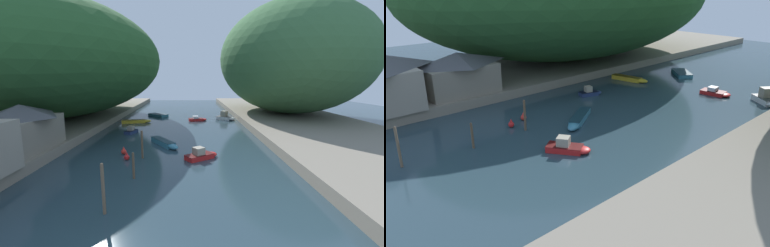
# 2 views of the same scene
# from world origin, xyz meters

# --- Properties ---
(water_surface) EXTENTS (130.00, 130.00, 0.00)m
(water_surface) POSITION_xyz_m (0.00, 30.00, 0.00)
(water_surface) COLOR #283D47
(water_surface) RESTS_ON ground
(left_bank) EXTENTS (22.00, 120.00, 1.17)m
(left_bank) POSITION_xyz_m (-23.80, 30.00, 0.59)
(left_bank) COLOR gray
(left_bank) RESTS_ON ground
(boathouse_shed) EXTENTS (5.76, 9.40, 5.05)m
(boathouse_shed) POSITION_xyz_m (-16.12, 18.32, 3.78)
(boathouse_shed) COLOR gray
(boathouse_shed) RESTS_ON left_bank
(boat_white_cruiser) EXTENTS (5.82, 5.53, 0.61)m
(boat_white_cruiser) POSITION_xyz_m (-5.47, 51.16, 0.30)
(boat_white_cruiser) COLOR teal
(boat_white_cruiser) RESTS_ON water_surface
(boat_far_right_bank) EXTENTS (4.14, 3.49, 1.37)m
(boat_far_right_bank) POSITION_xyz_m (3.85, 18.45, 0.41)
(boat_far_right_bank) COLOR red
(boat_far_right_bank) RESTS_ON water_surface
(boat_moored_right) EXTENTS (4.45, 3.99, 1.90)m
(boat_moored_right) POSITION_xyz_m (10.41, 45.65, 0.56)
(boat_moored_right) COLOR white
(boat_moored_right) RESTS_ON water_surface
(boat_yellow_tender) EXTENTS (2.11, 3.33, 1.26)m
(boat_yellow_tender) POSITION_xyz_m (-7.12, 32.21, 0.38)
(boat_yellow_tender) COLOR navy
(boat_yellow_tender) RESTS_ON water_surface
(boat_red_skiff) EXTENTS (4.49, 6.10, 0.70)m
(boat_red_skiff) POSITION_xyz_m (-0.79, 23.99, 0.35)
(boat_red_skiff) COLOR teal
(boat_red_skiff) RESTS_ON water_surface
(boat_small_dinghy) EXTENTS (5.97, 2.22, 0.66)m
(boat_small_dinghy) POSITION_xyz_m (-8.17, 41.86, 0.33)
(boat_small_dinghy) COLOR gold
(boat_small_dinghy) RESTS_ON water_surface
(boat_cabin_cruiser) EXTENTS (3.99, 2.15, 1.02)m
(boat_cabin_cruiser) POSITION_xyz_m (4.22, 44.49, 0.32)
(boat_cabin_cruiser) COLOR red
(boat_cabin_cruiser) RESTS_ON water_surface
(mooring_post_nearest) EXTENTS (0.22, 0.22, 3.59)m
(mooring_post_nearest) POSITION_xyz_m (-3.31, 6.48, 1.80)
(mooring_post_nearest) COLOR brown
(mooring_post_nearest) RESTS_ON water_surface
(mooring_post_second) EXTENTS (0.22, 0.22, 2.49)m
(mooring_post_second) POSITION_xyz_m (-2.64, 12.60, 1.25)
(mooring_post_second) COLOR brown
(mooring_post_second) RESTS_ON water_surface
(mooring_post_middle) EXTENTS (0.23, 0.23, 3.25)m
(mooring_post_middle) POSITION_xyz_m (-2.93, 18.61, 1.63)
(mooring_post_middle) COLOR brown
(mooring_post_middle) RESTS_ON water_surface
(channel_buoy_near) EXTENTS (0.62, 0.62, 0.93)m
(channel_buoy_near) POSITION_xyz_m (-4.58, 18.00, 0.36)
(channel_buoy_near) COLOR red
(channel_buoy_near) RESTS_ON water_surface
(channel_buoy_far) EXTENTS (0.63, 0.63, 0.95)m
(channel_buoy_far) POSITION_xyz_m (-5.45, 20.17, 0.37)
(channel_buoy_far) COLOR red
(channel_buoy_far) RESTS_ON water_surface
(person_on_quay) EXTENTS (0.31, 0.42, 1.69)m
(person_on_quay) POSITION_xyz_m (-14.74, 15.70, 2.15)
(person_on_quay) COLOR #282D3D
(person_on_quay) RESTS_ON left_bank
(person_by_boathouse) EXTENTS (0.24, 0.39, 1.69)m
(person_by_boathouse) POSITION_xyz_m (-13.82, 9.87, 2.15)
(person_by_boathouse) COLOR #282D3D
(person_by_boathouse) RESTS_ON left_bank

